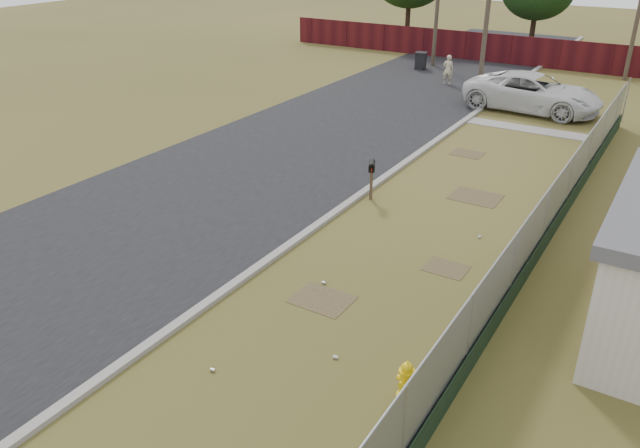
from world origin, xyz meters
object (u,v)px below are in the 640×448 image
Objects in this scene: pickup_truck at (533,93)px; mailbox at (372,169)px; trash_bin at (421,61)px; fire_hydrant at (406,381)px; pedestrian at (448,70)px.

mailbox is at bearing 176.76° from pickup_truck.
pickup_truck reaches higher than mailbox.
pickup_truck is 10.27m from trash_bin.
mailbox reaches higher than fire_hydrant.
trash_bin is (-11.59, 27.68, 0.14)m from fire_hydrant.
trash_bin is at bearing 112.72° from fire_hydrant.
mailbox is at bearing 121.28° from fire_hydrant.
pedestrian reaches higher than trash_bin.
trash_bin reaches higher than fire_hydrant.
fire_hydrant is 0.82× the size of trash_bin.
mailbox is 1.27× the size of trash_bin.
fire_hydrant is 0.13× the size of pickup_truck.
mailbox is 17.09m from pedestrian.
pickup_truck reaches higher than trash_bin.
pickup_truck reaches higher than pedestrian.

